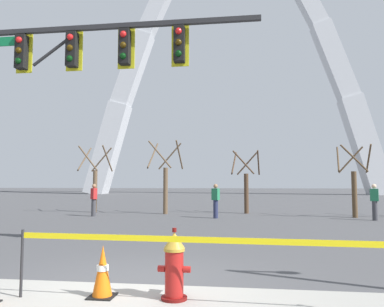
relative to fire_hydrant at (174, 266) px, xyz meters
The scene contains 13 objects.
ground_plane 1.13m from the fire_hydrant, 136.13° to the left, with size 240.00×240.00×0.00m, color #474749.
fire_hydrant is the anchor object (origin of this frame).
caution_tape_barrier 0.44m from the fire_hydrant, 47.83° to the right, with size 4.93×0.25×0.96m.
traffic_cone_mid_sidewalk 1.04m from the fire_hydrant, behind, with size 0.36×0.36×0.73m.
traffic_signal_gantry 6.55m from the fire_hydrant, 136.15° to the left, with size 7.82×0.44×6.00m.
monument_arch 53.99m from the fire_hydrant, 90.84° to the left, with size 45.11×3.04×43.10m.
tree_far_left 16.68m from the fire_hydrant, 115.97° to the left, with size 1.72×1.73×3.72m.
tree_left_mid 14.75m from the fire_hydrant, 102.23° to the left, with size 1.78×1.79×3.86m.
tree_center_left 15.37m from the fire_hydrant, 85.70° to the left, with size 1.57×1.58×3.38m.
tree_center_right 14.88m from the fire_hydrant, 65.23° to the left, with size 1.60×1.61×3.44m.
pedestrian_walking_left 12.30m from the fire_hydrant, 91.38° to the left, with size 0.39×0.35×1.59m.
pedestrian_standing_center 13.90m from the fire_hydrant, 61.22° to the left, with size 0.39×0.31×1.59m.
pedestrian_walking_right 14.05m from the fire_hydrant, 116.85° to the left, with size 0.39×0.38×1.59m.
Camera 1 is at (1.70, -5.97, 1.61)m, focal length 35.04 mm.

